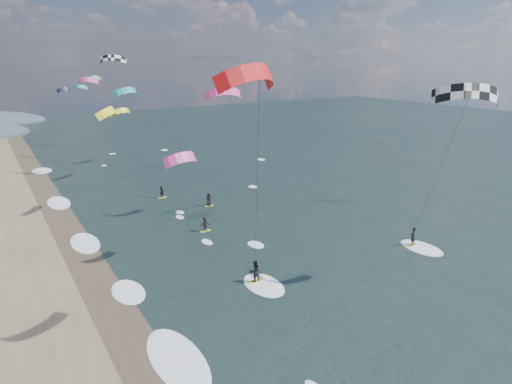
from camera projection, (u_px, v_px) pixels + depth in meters
ground at (380, 354)px, 25.16m from camera, size 260.00×260.00×0.00m
wet_sand_strip at (127, 333)px, 27.01m from camera, size 3.00×240.00×0.00m
kitesurfer_near_a at (459, 129)px, 30.59m from camera, size 7.80×9.46×15.53m
kitesurfer_near_b at (260, 154)px, 25.26m from camera, size 7.16×8.63×16.83m
far_kitesurfers at (197, 208)px, 47.26m from camera, size 4.92×13.40×1.60m
bg_kite_field at (115, 90)px, 62.70m from camera, size 12.92×74.39×9.37m
shoreline_surf at (124, 295)px, 31.44m from camera, size 2.40×79.40×0.11m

